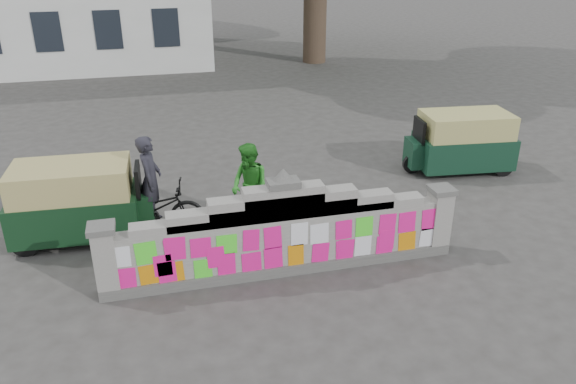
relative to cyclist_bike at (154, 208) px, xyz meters
The scene contains 7 objects.
ground 3.09m from the cyclist_bike, 43.94° to the right, with size 100.00×100.00×0.00m, color #383533.
parapet_wall 3.05m from the cyclist_bike, 44.02° to the right, with size 6.48×0.44×2.01m.
cyclist_bike is the anchor object (origin of this frame).
cyclist_rider 0.37m from the cyclist_bike, ahead, with size 0.66×0.44×1.82m, color #23222B.
pedestrian 1.99m from the cyclist_bike, ahead, with size 0.87×0.68×1.79m, color #288424.
rickshaw_left 1.45m from the cyclist_bike, behind, with size 2.84×1.42×1.56m.
rickshaw_right 7.92m from the cyclist_bike, 10.88° to the left, with size 2.82×1.52×1.53m.
Camera 1 is at (-2.08, -8.44, 5.52)m, focal length 35.00 mm.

